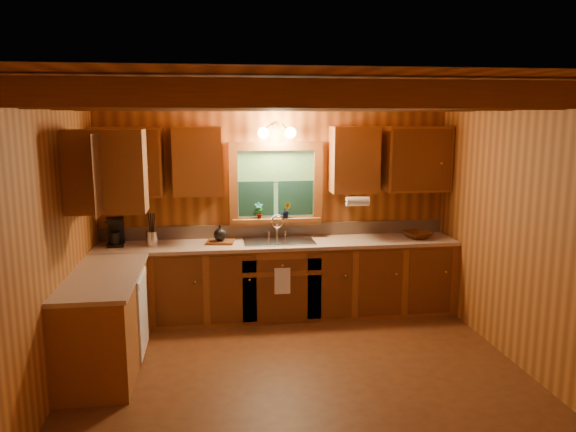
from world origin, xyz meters
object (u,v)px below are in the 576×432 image
(sink, at_px, (279,245))
(cutting_board, at_px, (220,242))
(coffee_maker, at_px, (115,232))
(wicker_basket, at_px, (418,235))

(sink, xyz_separation_m, cutting_board, (-0.68, 0.01, 0.06))
(coffee_maker, distance_m, wicker_basket, 3.55)
(sink, distance_m, wicker_basket, 1.68)
(sink, relative_size, wicker_basket, 2.51)
(wicker_basket, bearing_deg, sink, 178.57)
(cutting_board, xyz_separation_m, wicker_basket, (2.36, -0.05, 0.03))
(sink, xyz_separation_m, wicker_basket, (1.68, -0.04, 0.08))
(sink, bearing_deg, wicker_basket, -1.43)
(cutting_board, distance_m, wicker_basket, 2.37)
(sink, height_order, coffee_maker, coffee_maker)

